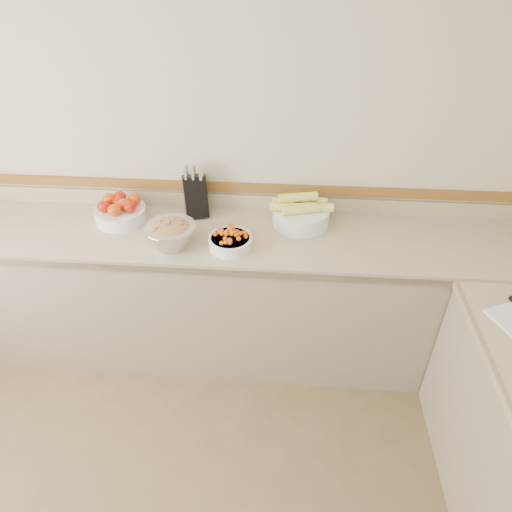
# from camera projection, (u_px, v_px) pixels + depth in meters

# --- Properties ---
(back_wall) EXTENTS (4.00, 0.00, 4.00)m
(back_wall) POSITION_uv_depth(u_px,v_px,m) (205.00, 147.00, 2.67)
(back_wall) COLOR beige
(back_wall) RESTS_ON ground_plane
(counter_back) EXTENTS (4.00, 0.65, 1.08)m
(counter_back) POSITION_uv_depth(u_px,v_px,m) (205.00, 293.00, 2.90)
(counter_back) COLOR tan
(counter_back) RESTS_ON ground_plane
(knife_block) EXTENTS (0.18, 0.20, 0.33)m
(knife_block) POSITION_uv_depth(u_px,v_px,m) (196.00, 195.00, 2.75)
(knife_block) COLOR black
(knife_block) RESTS_ON counter_back
(tomato_bowl) EXTENTS (0.31, 0.31, 0.15)m
(tomato_bowl) POSITION_uv_depth(u_px,v_px,m) (120.00, 211.00, 2.73)
(tomato_bowl) COLOR white
(tomato_bowl) RESTS_ON counter_back
(cherry_tomato_bowl) EXTENTS (0.25, 0.25, 0.14)m
(cherry_tomato_bowl) POSITION_uv_depth(u_px,v_px,m) (230.00, 240.00, 2.51)
(cherry_tomato_bowl) COLOR white
(cherry_tomato_bowl) RESTS_ON counter_back
(corn_bowl) EXTENTS (0.38, 0.34, 0.20)m
(corn_bowl) POSITION_uv_depth(u_px,v_px,m) (301.00, 213.00, 2.70)
(corn_bowl) COLOR white
(corn_bowl) RESTS_ON counter_back
(rhubarb_bowl) EXTENTS (0.28, 0.28, 0.16)m
(rhubarb_bowl) POSITION_uv_depth(u_px,v_px,m) (171.00, 234.00, 2.50)
(rhubarb_bowl) COLOR #B2B2BA
(rhubarb_bowl) RESTS_ON counter_back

